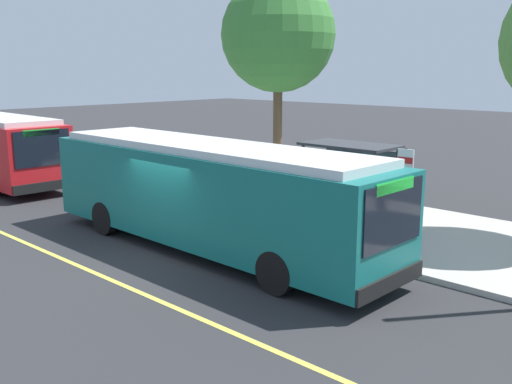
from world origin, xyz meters
TOP-DOWN VIEW (x-y plane):
  - ground_plane at (0.00, 0.00)m, footprint 120.00×120.00m
  - sidewalk_curb at (0.00, 6.00)m, footprint 44.00×6.40m
  - lane_stripe_center at (0.00, -2.20)m, footprint 36.00×0.14m
  - transit_bus_main at (0.51, 1.01)m, footprint 11.42×2.70m
  - bus_shelter at (1.69, 5.76)m, footprint 2.90×1.60m
  - waiting_bench at (2.18, 5.84)m, footprint 1.60×0.48m
  - route_sign_post at (4.85, 3.70)m, footprint 0.44×0.08m
  - pedestrian_commuter at (3.18, 3.74)m, footprint 0.24×0.40m
  - street_tree_upstreet at (-3.36, 8.22)m, footprint 4.44×4.44m

SIDE VIEW (x-z plane):
  - ground_plane at x=0.00m, z-range 0.00..0.00m
  - lane_stripe_center at x=0.00m, z-range 0.00..0.01m
  - sidewalk_curb at x=0.00m, z-range 0.00..0.15m
  - waiting_bench at x=2.18m, z-range 0.16..1.11m
  - pedestrian_commuter at x=3.18m, z-range 0.27..1.96m
  - transit_bus_main at x=0.51m, z-range 0.14..3.09m
  - bus_shelter at x=1.69m, z-range 0.68..3.16m
  - route_sign_post at x=4.85m, z-range 0.56..3.36m
  - street_tree_upstreet at x=-3.36m, z-range 2.03..10.28m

